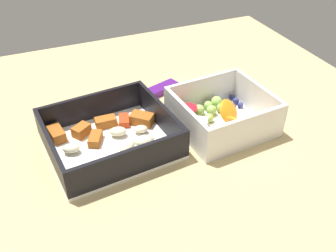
# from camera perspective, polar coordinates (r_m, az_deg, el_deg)

# --- Properties ---
(table_surface) EXTENTS (0.80, 0.80, 0.02)m
(table_surface) POSITION_cam_1_polar(r_m,az_deg,el_deg) (0.61, 0.73, -1.94)
(table_surface) COLOR tan
(table_surface) RESTS_ON ground
(pasta_container) EXTENTS (0.19, 0.18, 0.05)m
(pasta_container) POSITION_cam_1_polar(r_m,az_deg,el_deg) (0.58, -8.69, -1.74)
(pasta_container) COLOR white
(pasta_container) RESTS_ON table_surface
(fruit_bowl) EXTENTS (0.15, 0.14, 0.06)m
(fruit_bowl) POSITION_cam_1_polar(r_m,az_deg,el_deg) (0.61, 7.88, 1.50)
(fruit_bowl) COLOR white
(fruit_bowl) RESTS_ON table_surface
(candy_bar) EXTENTS (0.07, 0.04, 0.01)m
(candy_bar) POSITION_cam_1_polar(r_m,az_deg,el_deg) (0.71, -1.06, 5.55)
(candy_bar) COLOR #51197A
(candy_bar) RESTS_ON table_surface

